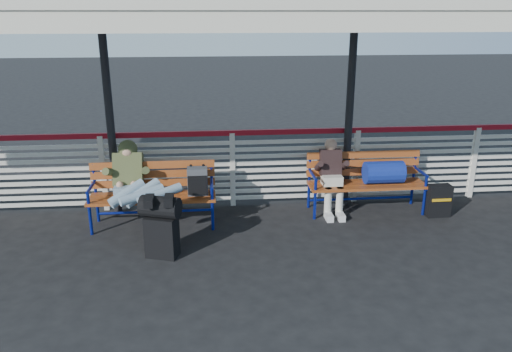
{
  "coord_description": "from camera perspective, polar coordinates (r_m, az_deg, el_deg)",
  "views": [
    {
      "loc": [
        -0.35,
        -5.64,
        2.99
      ],
      "look_at": [
        0.29,
        1.0,
        0.78
      ],
      "focal_mm": 35.0,
      "sensor_mm": 36.0,
      "label": 1
    }
  ],
  "objects": [
    {
      "name": "companion_person",
      "position": [
        7.71,
        8.65,
        0.01
      ],
      "size": [
        0.32,
        0.66,
        1.15
      ],
      "color": "beige",
      "rests_on": "ground"
    },
    {
      "name": "canopy",
      "position": [
        6.52,
        -2.54,
        18.74
      ],
      "size": [
        12.6,
        3.6,
        3.16
      ],
      "color": "silver",
      "rests_on": "ground"
    },
    {
      "name": "traveler_man",
      "position": [
        7.0,
        -13.26,
        -1.3
      ],
      "size": [
        0.94,
        1.64,
        0.77
      ],
      "color": "#849CB1",
      "rests_on": "ground"
    },
    {
      "name": "bench_left",
      "position": [
        7.33,
        -10.54,
        -1.22
      ],
      "size": [
        1.8,
        0.56,
        0.92
      ],
      "color": "#A85120",
      "rests_on": "ground"
    },
    {
      "name": "luggage_stack",
      "position": [
        6.41,
        -10.79,
        -5.43
      ],
      "size": [
        0.55,
        0.42,
        0.81
      ],
      "rotation": [
        0.0,
        0.0,
        -0.32
      ],
      "color": "black",
      "rests_on": "ground"
    },
    {
      "name": "suitcase_side",
      "position": [
        8.1,
        20.1,
        -2.65
      ],
      "size": [
        0.36,
        0.23,
        0.49
      ],
      "rotation": [
        0.0,
        0.0,
        0.02
      ],
      "color": "black",
      "rests_on": "ground"
    },
    {
      "name": "ground",
      "position": [
        6.39,
        -1.73,
        -9.58
      ],
      "size": [
        60.0,
        60.0,
        0.0
      ],
      "primitive_type": "plane",
      "color": "black",
      "rests_on": "ground"
    },
    {
      "name": "bench_right",
      "position": [
        7.91,
        13.42,
        0.18
      ],
      "size": [
        1.8,
        0.56,
        0.92
      ],
      "color": "#A85120",
      "rests_on": "ground"
    },
    {
      "name": "fence",
      "position": [
        7.9,
        -2.7,
        1.15
      ],
      "size": [
        12.08,
        0.08,
        1.24
      ],
      "color": "silver",
      "rests_on": "ground"
    }
  ]
}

